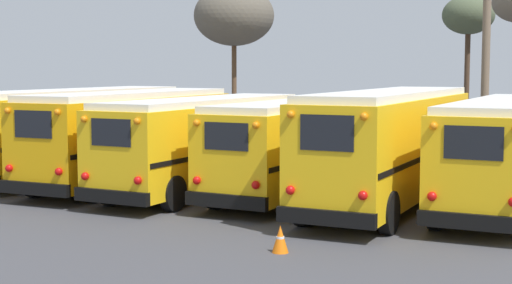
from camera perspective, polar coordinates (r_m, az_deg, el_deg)
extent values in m
plane|color=#424247|center=(25.61, 0.41, -3.49)|extent=(160.00, 160.00, 0.00)
cube|color=yellow|center=(29.67, -12.87, 0.85)|extent=(2.71, 10.80, 2.61)
cube|color=white|center=(29.59, -12.93, 3.57)|extent=(2.51, 10.37, 0.20)
cube|color=black|center=(30.47, -14.73, 0.56)|extent=(0.24, 10.54, 0.14)
cube|color=black|center=(28.92, -10.90, 0.39)|extent=(0.24, 10.54, 0.14)
cylinder|color=black|center=(33.72, -10.12, -0.52)|extent=(0.30, 1.05, 1.05)
cylinder|color=black|center=(32.43, -6.75, -0.71)|extent=(0.30, 1.05, 1.05)
cylinder|color=black|center=(25.93, -16.34, -2.43)|extent=(0.30, 1.05, 1.05)
cube|color=#E5A00C|center=(27.15, -8.99, 0.47)|extent=(2.71, 10.09, 2.61)
cube|color=white|center=(27.06, -9.03, 3.43)|extent=(2.50, 9.68, 0.20)
cube|color=black|center=(23.27, -15.83, -3.28)|extent=(2.43, 0.28, 0.36)
cube|color=black|center=(23.09, -15.91, 1.25)|extent=(1.31, 0.07, 0.78)
sphere|color=red|center=(23.77, -17.52, -1.83)|extent=(0.22, 0.22, 0.22)
sphere|color=orange|center=(23.63, -17.64, 2.18)|extent=(0.18, 0.18, 0.18)
sphere|color=red|center=(22.62, -14.16, -2.11)|extent=(0.22, 0.22, 0.22)
sphere|color=orange|center=(22.47, -14.26, 2.12)|extent=(0.18, 0.18, 0.18)
cube|color=black|center=(27.84, -11.04, 0.16)|extent=(0.35, 9.81, 0.14)
cube|color=black|center=(26.52, -6.81, -0.04)|extent=(0.35, 9.81, 0.14)
cylinder|color=black|center=(30.97, -6.88, -1.03)|extent=(0.31, 1.02, 1.02)
cylinder|color=black|center=(29.87, -3.24, -1.23)|extent=(0.31, 1.02, 1.02)
cylinder|color=black|center=(24.99, -15.78, -2.75)|extent=(0.31, 1.02, 1.02)
cylinder|color=black|center=(23.63, -11.67, -3.12)|extent=(0.31, 1.02, 1.02)
cube|color=yellow|center=(25.22, -3.74, -0.03)|extent=(2.49, 9.67, 2.45)
cube|color=white|center=(25.13, -3.76, 2.99)|extent=(2.30, 9.28, 0.20)
cube|color=black|center=(21.38, -10.47, -3.93)|extent=(2.39, 0.24, 0.36)
cube|color=black|center=(21.19, -10.51, 0.68)|extent=(1.29, 0.05, 0.74)
sphere|color=red|center=(21.85, -12.33, -2.45)|extent=(0.22, 0.22, 0.22)
sphere|color=orange|center=(21.69, -12.42, 1.63)|extent=(0.18, 0.18, 0.18)
sphere|color=red|center=(20.78, -8.60, -2.79)|extent=(0.22, 0.22, 0.22)
sphere|color=orange|center=(20.61, -8.66, 1.51)|extent=(0.18, 0.18, 0.18)
cube|color=black|center=(25.87, -5.98, -0.32)|extent=(0.18, 9.44, 0.14)
cube|color=black|center=(24.65, -1.39, -0.57)|extent=(0.18, 9.44, 0.14)
cylinder|color=black|center=(28.90, -1.98, -1.46)|extent=(0.30, 1.01, 1.01)
cylinder|color=black|center=(27.91, 1.93, -1.71)|extent=(0.30, 1.01, 1.01)
cylinder|color=black|center=(23.09, -10.57, -3.31)|extent=(0.30, 1.01, 1.01)
cylinder|color=black|center=(21.83, -6.04, -3.75)|extent=(0.30, 1.01, 1.01)
cube|color=yellow|center=(24.77, 3.58, -0.21)|extent=(2.52, 10.08, 2.41)
cube|color=white|center=(24.68, 3.60, 2.80)|extent=(2.32, 9.67, 0.20)
cube|color=black|center=(20.42, -2.21, -4.31)|extent=(2.39, 0.24, 0.36)
cube|color=black|center=(20.23, -2.19, 0.41)|extent=(1.29, 0.05, 0.72)
sphere|color=red|center=(20.78, -4.33, -2.81)|extent=(0.22, 0.22, 0.22)
sphere|color=orange|center=(20.62, -4.36, 1.39)|extent=(0.18, 0.18, 0.18)
sphere|color=red|center=(19.92, -0.03, -3.15)|extent=(0.22, 0.22, 0.22)
sphere|color=orange|center=(19.75, -0.03, 1.22)|extent=(0.18, 0.18, 0.18)
cube|color=black|center=(25.29, 1.13, -0.49)|extent=(0.20, 9.84, 0.14)
cube|color=black|center=(24.34, 6.13, -0.76)|extent=(0.20, 9.84, 0.14)
cylinder|color=black|center=(28.71, 4.58, -1.56)|extent=(0.30, 0.98, 0.97)
cylinder|color=black|center=(27.94, 8.71, -1.79)|extent=(0.30, 0.98, 0.97)
cylinder|color=black|center=(22.11, -2.95, -3.65)|extent=(0.30, 0.98, 0.97)
cylinder|color=black|center=(21.11, 2.18, -4.08)|extent=(0.30, 0.98, 0.97)
cube|color=yellow|center=(22.86, 9.77, -0.25)|extent=(2.46, 10.39, 2.75)
cube|color=white|center=(22.76, 9.83, 3.44)|extent=(2.27, 9.98, 0.20)
cube|color=black|center=(18.12, 5.09, -5.50)|extent=(2.41, 0.22, 0.36)
cube|color=black|center=(17.87, 5.17, 0.66)|extent=(1.30, 0.04, 0.82)
sphere|color=red|center=(18.33, 2.51, -3.52)|extent=(0.22, 0.22, 0.22)
sphere|color=orange|center=(18.14, 2.53, 2.01)|extent=(0.18, 0.18, 0.18)
sphere|color=red|center=(17.72, 7.77, -3.88)|extent=(0.22, 0.22, 0.22)
sphere|color=orange|center=(17.52, 7.85, 1.84)|extent=(0.18, 0.18, 0.18)
cube|color=black|center=(23.24, 6.94, -0.63)|extent=(0.13, 10.16, 0.14)
cube|color=black|center=(22.58, 12.66, -0.90)|extent=(0.13, 10.16, 0.14)
cylinder|color=black|center=(27.01, 9.78, -1.98)|extent=(0.29, 1.06, 1.05)
cylinder|color=black|center=(26.49, 14.35, -2.21)|extent=(0.29, 1.06, 1.05)
cylinder|color=black|center=(19.74, 3.49, -4.64)|extent=(0.29, 1.06, 1.05)
cylinder|color=black|center=(19.03, 9.63, -5.09)|extent=(0.29, 1.06, 1.05)
cube|color=yellow|center=(23.18, 17.75, -0.67)|extent=(2.51, 10.28, 2.52)
cube|color=white|center=(23.08, 17.84, 2.69)|extent=(2.31, 9.87, 0.20)
cube|color=black|center=(18.29, 15.38, -5.62)|extent=(2.42, 0.23, 0.36)
cube|color=black|center=(18.06, 15.53, -0.07)|extent=(1.31, 0.05, 0.76)
sphere|color=red|center=(18.36, 12.67, -3.88)|extent=(0.22, 0.22, 0.22)
sphere|color=orange|center=(18.17, 12.78, 1.13)|extent=(0.18, 0.18, 0.18)
cube|color=black|center=(23.39, 14.82, -1.00)|extent=(0.15, 10.04, 0.14)
cylinder|color=black|center=(27.23, 16.50, -2.11)|extent=(0.29, 1.02, 1.01)
cylinder|color=black|center=(19.80, 12.91, -4.80)|extent=(0.29, 1.02, 1.01)
cylinder|color=#75604C|center=(34.52, 16.38, 6.49)|extent=(0.34, 0.34, 9.48)
cylinder|color=brown|center=(41.11, -1.60, 3.74)|extent=(0.26, 0.26, 5.51)
ellipsoid|color=#5B5447|center=(41.18, -1.61, 9.18)|extent=(4.18, 4.18, 3.14)
cylinder|color=#473323|center=(42.79, 15.07, 3.93)|extent=(0.28, 0.28, 5.96)
ellipsoid|color=#4C563D|center=(42.86, 15.19, 8.92)|extent=(2.72, 2.72, 2.04)
cone|color=orange|center=(17.01, 1.78, -7.06)|extent=(0.36, 0.36, 0.60)
cylinder|color=white|center=(17.00, 1.78, -6.97)|extent=(0.17, 0.17, 0.06)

